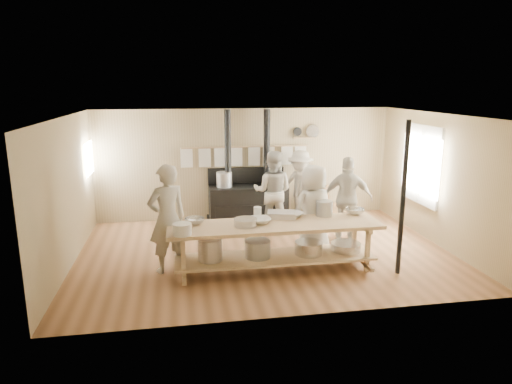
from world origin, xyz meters
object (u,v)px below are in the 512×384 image
prep_table (274,242)px  cook_by_window (300,186)px  cook_center (313,211)px  cook_right (348,199)px  cook_far_left (167,219)px  chair (326,209)px  cook_left (273,192)px  stove (248,199)px  roasting_pan (281,215)px

prep_table → cook_by_window: 3.11m
cook_center → cook_by_window: (0.35, 2.25, -0.03)m
prep_table → cook_right: size_ratio=2.09×
cook_far_left → chair: 4.52m
prep_table → chair: size_ratio=4.53×
cook_left → prep_table: bearing=99.6°
stove → cook_far_left: stove is taller
cook_by_window → roasting_pan: cook_by_window is taller
stove → prep_table: bearing=-90.0°
cook_far_left → cook_by_window: (3.00, 2.54, -0.10)m
cook_center → cook_left: bearing=-95.3°
cook_by_window → cook_right: bearing=-31.5°
cook_by_window → cook_center: bearing=-63.3°
stove → cook_center: size_ratio=1.50×
cook_right → prep_table: bearing=54.4°
cook_right → cook_by_window: 1.57m
stove → cook_far_left: (-1.78, -2.71, 0.41)m
cook_right → roasting_pan: cook_right is taller
cook_center → cook_right: bearing=-161.3°
prep_table → cook_left: (0.42, 2.18, 0.37)m
cook_by_window → roasting_pan: (-1.02, -2.52, 0.07)m
cook_center → roasting_pan: cook_center is taller
roasting_pan → chair: bearing=56.3°
cook_far_left → cook_left: 2.89m
cook_left → cook_right: size_ratio=1.03×
chair → cook_left: bearing=-175.2°
cook_far_left → roasting_pan: size_ratio=3.84×
stove → cook_by_window: bearing=-7.9°
cook_center → chair: cook_center is taller
cook_left → stove: bearing=-42.8°
cook_left → cook_center: (0.44, -1.57, -0.02)m
cook_far_left → cook_left: size_ratio=1.05×
cook_by_window → prep_table: bearing=-77.4°
stove → cook_left: 1.01m
stove → prep_table: (-0.00, -3.02, -0.00)m
cook_far_left → prep_table: bearing=146.3°
cook_right → chair: (0.06, 1.47, -0.63)m
chair → stove: bearing=154.9°
cook_by_window → roasting_pan: size_ratio=3.43×
stove → cook_right: stove is taller
stove → cook_right: (1.82, -1.62, 0.34)m
prep_table → chair: (1.88, 2.87, -0.29)m
prep_table → cook_center: cook_center is taller
stove → roasting_pan: (0.19, -2.69, 0.38)m
stove → cook_center: (0.86, -2.41, 0.34)m
cook_far_left → cook_right: cook_far_left is taller
stove → roasting_pan: bearing=-85.9°
cook_far_left → cook_by_window: bearing=-163.5°
chair → roasting_pan: size_ratio=1.63×
cook_left → roasting_pan: cook_left is taller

